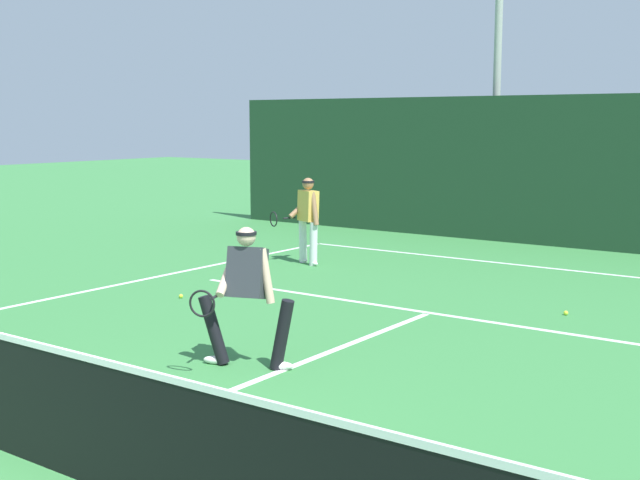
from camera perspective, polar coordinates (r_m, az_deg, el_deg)
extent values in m
plane|color=#387F3F|center=(7.21, -18.63, -14.44)|extent=(80.00, 80.00, 0.00)
cube|color=white|center=(16.02, 15.18, -1.84)|extent=(10.41, 0.10, 0.01)
cube|color=white|center=(11.98, 7.52, -4.98)|extent=(8.48, 0.10, 0.01)
cube|color=white|center=(9.30, -2.25, -8.80)|extent=(0.10, 6.40, 0.01)
cube|color=black|center=(7.04, -18.81, -10.80)|extent=(11.22, 0.02, 0.97)
cube|color=white|center=(6.89, -19.01, -6.80)|extent=(11.22, 0.03, 0.05)
cylinder|color=black|center=(9.16, -2.63, -6.52)|extent=(0.32, 0.23, 0.80)
cylinder|color=black|center=(9.44, -7.31, -6.14)|extent=(0.38, 0.26, 0.80)
ellipsoid|color=white|center=(9.26, -2.62, -8.61)|extent=(0.28, 0.19, 0.09)
ellipsoid|color=white|center=(9.53, -7.27, -8.18)|extent=(0.28, 0.19, 0.09)
cube|color=#2D3338|center=(9.14, -5.06, -2.25)|extent=(0.50, 0.46, 0.59)
cylinder|color=beige|center=(9.07, -3.71, -2.48)|extent=(0.21, 0.15, 0.61)
cylinder|color=beige|center=(9.23, -6.38, -2.33)|extent=(0.27, 0.53, 0.45)
sphere|color=beige|center=(9.08, -5.09, 0.23)|extent=(0.21, 0.21, 0.21)
cylinder|color=black|center=(9.08, -5.09, 0.46)|extent=(0.29, 0.29, 0.04)
cylinder|color=black|center=(9.06, -7.24, -3.90)|extent=(0.12, 0.26, 0.03)
torus|color=black|center=(8.76, -8.10, -4.35)|extent=(0.28, 0.12, 0.29)
cylinder|color=silver|center=(15.64, -0.45, -0.27)|extent=(0.22, 0.20, 0.83)
cylinder|color=silver|center=(15.99, -1.18, -0.08)|extent=(0.23, 0.21, 0.83)
ellipsoid|color=white|center=(15.69, -0.45, -1.60)|extent=(0.28, 0.21, 0.09)
ellipsoid|color=white|center=(16.04, -1.18, -1.39)|extent=(0.28, 0.21, 0.09)
cube|color=#E5B24C|center=(15.72, -0.82, 2.37)|extent=(0.49, 0.40, 0.59)
cylinder|color=#9E704C|center=(15.52, -0.39, 2.19)|extent=(0.26, 0.19, 0.64)
cylinder|color=#9E704C|center=(15.93, -1.25, 2.35)|extent=(0.32, 0.56, 0.46)
sphere|color=#9E704C|center=(15.69, -0.83, 3.89)|extent=(0.22, 0.22, 0.22)
cylinder|color=black|center=(15.68, -0.83, 4.03)|extent=(0.32, 0.32, 0.04)
cylinder|color=black|center=(15.88, -2.12, 1.52)|extent=(0.13, 0.25, 0.03)
torus|color=black|center=(15.72, -3.21, 1.44)|extent=(0.28, 0.14, 0.29)
sphere|color=#D1E033|center=(12.24, 16.53, -4.83)|extent=(0.07, 0.07, 0.07)
sphere|color=#D1E033|center=(13.02, -9.53, -3.82)|extent=(0.07, 0.07, 0.07)
cube|color=#1D3D25|center=(18.39, 18.37, 4.41)|extent=(18.89, 0.12, 3.27)
cylinder|color=#9EA39E|center=(20.11, 12.01, 9.01)|extent=(0.18, 0.18, 6.12)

